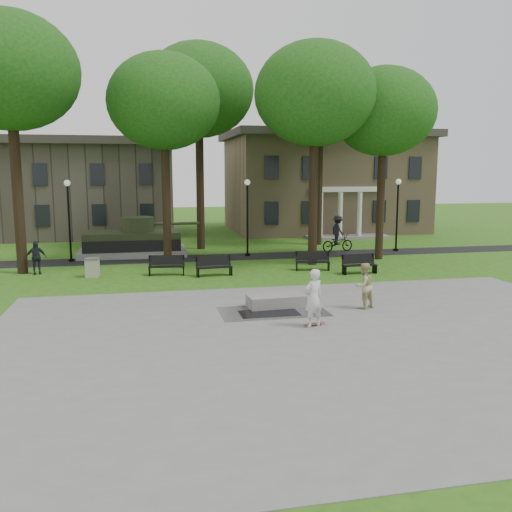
{
  "coord_description": "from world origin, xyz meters",
  "views": [
    {
      "loc": [
        -5.87,
        -20.45,
        5.21
      ],
      "look_at": [
        -0.84,
        3.36,
        1.4
      ],
      "focal_mm": 38.0,
      "sensor_mm": 36.0,
      "label": 1
    }
  ],
  "objects_px": {
    "concrete_block": "(276,301)",
    "friend_watching": "(364,286)",
    "park_bench_0": "(166,265)",
    "skateboarder": "(314,298)",
    "cyclist": "(338,237)",
    "trash_bin": "(92,267)"
  },
  "relations": [
    {
      "from": "concrete_block",
      "to": "cyclist",
      "type": "xyz_separation_m",
      "value": [
        7.52,
        13.5,
        0.72
      ]
    },
    {
      "from": "skateboarder",
      "to": "cyclist",
      "type": "relative_size",
      "value": 0.84
    },
    {
      "from": "skateboarder",
      "to": "trash_bin",
      "type": "distance_m",
      "value": 13.4
    },
    {
      "from": "trash_bin",
      "to": "skateboarder",
      "type": "bearing_deg",
      "value": -53.06
    },
    {
      "from": "friend_watching",
      "to": "trash_bin",
      "type": "height_order",
      "value": "friend_watching"
    },
    {
      "from": "friend_watching",
      "to": "cyclist",
      "type": "height_order",
      "value": "cyclist"
    },
    {
      "from": "cyclist",
      "to": "park_bench_0",
      "type": "height_order",
      "value": "cyclist"
    },
    {
      "from": "concrete_block",
      "to": "friend_watching",
      "type": "height_order",
      "value": "friend_watching"
    },
    {
      "from": "skateboarder",
      "to": "park_bench_0",
      "type": "xyz_separation_m",
      "value": [
        -4.41,
        10.48,
        -0.49
      ]
    },
    {
      "from": "skateboarder",
      "to": "friend_watching",
      "type": "distance_m",
      "value": 3.32
    },
    {
      "from": "park_bench_0",
      "to": "trash_bin",
      "type": "distance_m",
      "value": 3.64
    },
    {
      "from": "skateboarder",
      "to": "trash_bin",
      "type": "bearing_deg",
      "value": -75.14
    },
    {
      "from": "concrete_block",
      "to": "friend_watching",
      "type": "xyz_separation_m",
      "value": [
        3.2,
        -0.94,
        0.65
      ]
    },
    {
      "from": "park_bench_0",
      "to": "trash_bin",
      "type": "relative_size",
      "value": 1.91
    },
    {
      "from": "friend_watching",
      "to": "cyclist",
      "type": "xyz_separation_m",
      "value": [
        4.32,
        14.44,
        0.07
      ]
    },
    {
      "from": "park_bench_0",
      "to": "skateboarder",
      "type": "bearing_deg",
      "value": -61.15
    },
    {
      "from": "skateboarder",
      "to": "cyclist",
      "type": "distance_m",
      "value": 17.85
    },
    {
      "from": "concrete_block",
      "to": "trash_bin",
      "type": "relative_size",
      "value": 2.29
    },
    {
      "from": "concrete_block",
      "to": "cyclist",
      "type": "distance_m",
      "value": 15.47
    },
    {
      "from": "skateboarder",
      "to": "trash_bin",
      "type": "relative_size",
      "value": 2.06
    },
    {
      "from": "concrete_block",
      "to": "cyclist",
      "type": "relative_size",
      "value": 0.93
    },
    {
      "from": "skateboarder",
      "to": "cyclist",
      "type": "bearing_deg",
      "value": -135.05
    }
  ]
}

